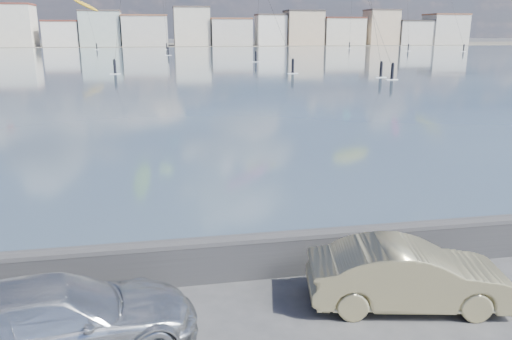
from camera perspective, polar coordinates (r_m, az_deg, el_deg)
The scene contains 7 objects.
bay_water at distance 99.26m, azimuth -10.21°, elevation 12.23°, with size 500.00×177.00×0.00m, color #314358.
far_shore_strip at distance 207.67m, azimuth -10.66°, elevation 13.87°, with size 500.00×60.00×0.00m, color #4C473D.
seawall at distance 11.48m, azimuth -3.76°, elevation -9.80°, with size 400.00×0.36×1.08m.
far_buildings at distance 193.61m, azimuth -10.32°, elevation 15.56°, with size 240.79×13.26×14.60m.
car_silver at distance 9.56m, azimuth -21.99°, elevation -15.72°, with size 1.99×4.88×1.42m, color silver.
car_champagne at distance 10.91m, azimuth 17.03°, elevation -11.40°, with size 1.42×4.08×1.35m, color #C5B881.
kitesurfer_11 at distance 166.03m, azimuth -18.90°, elevation 17.34°, with size 8.67×8.96×15.23m.
Camera 1 is at (-1.19, -7.60, 5.51)m, focal length 35.00 mm.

